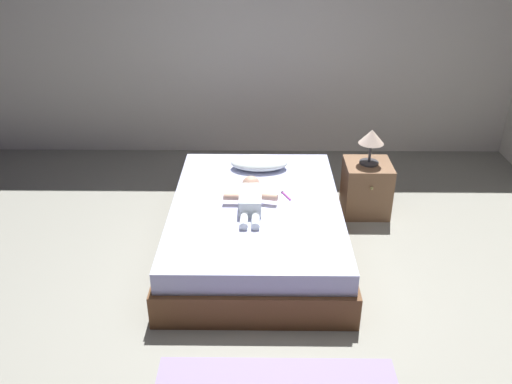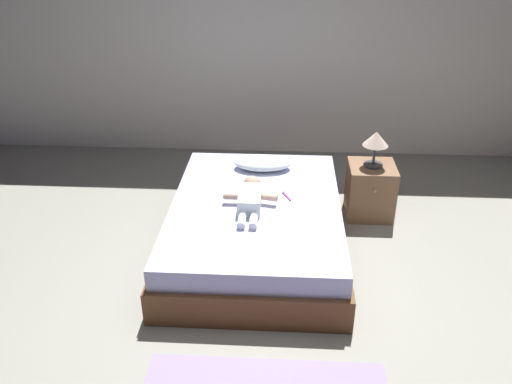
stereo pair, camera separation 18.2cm
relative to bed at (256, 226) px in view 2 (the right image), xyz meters
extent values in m
plane|color=gray|center=(0.01, -0.81, -0.22)|extent=(8.00, 8.00, 0.00)
cube|color=silver|center=(0.01, 2.19, 1.04)|extent=(8.00, 0.12, 2.50)
cube|color=brown|center=(0.00, 0.00, -0.08)|extent=(1.46, 2.10, 0.27)
cube|color=#B1B6DD|center=(0.00, 0.00, 0.14)|extent=(1.40, 2.01, 0.17)
ellipsoid|color=white|center=(0.02, 0.67, 0.28)|extent=(0.53, 0.30, 0.12)
cube|color=white|center=(-0.04, -0.08, 0.29)|extent=(0.18, 0.36, 0.14)
sphere|color=tan|center=(-0.04, 0.17, 0.30)|extent=(0.16, 0.16, 0.16)
cylinder|color=tan|center=(-0.20, -0.03, 0.29)|extent=(0.14, 0.06, 0.06)
cylinder|color=tan|center=(0.11, -0.03, 0.29)|extent=(0.15, 0.09, 0.06)
cylinder|color=white|center=(-0.09, -0.34, 0.26)|extent=(0.06, 0.19, 0.06)
cylinder|color=white|center=(0.00, -0.34, 0.26)|extent=(0.06, 0.19, 0.06)
cube|color=#A63C9C|center=(0.26, 0.11, 0.23)|extent=(0.08, 0.15, 0.01)
cube|color=white|center=(0.22, 0.18, 0.24)|extent=(0.02, 0.03, 0.01)
cube|color=brown|center=(1.05, 0.64, 0.04)|extent=(0.43, 0.43, 0.51)
sphere|color=tan|center=(1.05, 0.41, 0.15)|extent=(0.03, 0.03, 0.03)
cylinder|color=#333338|center=(1.05, 0.64, 0.30)|extent=(0.18, 0.18, 0.02)
cylinder|color=#333338|center=(1.05, 0.64, 0.40)|extent=(0.02, 0.02, 0.18)
cone|color=beige|center=(1.05, 0.64, 0.56)|extent=(0.23, 0.23, 0.13)
camera|label=1|loc=(0.04, -3.86, 2.35)|focal=37.11mm
camera|label=2|loc=(0.22, -3.85, 2.35)|focal=37.11mm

